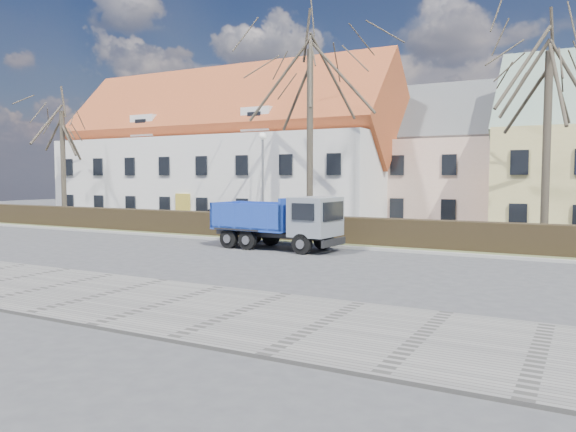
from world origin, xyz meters
The scene contains 14 objects.
ground centered at (0.00, 0.00, 0.00)m, with size 120.00×120.00×0.00m, color #3C3C3F.
sidewalk_near centered at (0.00, -8.50, 0.04)m, with size 80.00×5.00×0.08m, color slate.
curb_far centered at (0.00, 4.60, 0.06)m, with size 80.00×0.30×0.12m, color gray.
grass_strip centered at (0.00, 6.20, 0.05)m, with size 80.00×3.00×0.10m, color #4D5731.
hedge centered at (0.00, 6.00, 0.65)m, with size 60.00×0.90×1.30m, color black.
building_white centered at (-13.00, 16.00, 4.75)m, with size 26.80×10.80×9.50m, color silver, non-canonical shape.
building_pink centered at (4.00, 20.00, 4.00)m, with size 10.80×8.80×8.00m, color beige, non-canonical shape.
tree_0 centered at (-22.00, 8.50, 4.95)m, with size 7.20×7.20×9.90m, color #373026, non-canonical shape.
tree_1 centered at (-2.00, 8.50, 6.33)m, with size 9.20×9.20×12.65m, color #373026, non-canonical shape.
tree_2 centered at (10.00, 8.50, 5.50)m, with size 8.00×8.00×11.00m, color #373026, non-canonical shape.
dump_truck centered at (-1.16, 2.88, 1.27)m, with size 6.35×2.36×2.54m, color #16349A, non-canonical shape.
streetlight centered at (-4.16, 7.00, 2.93)m, with size 0.46×0.46×5.85m, color gray, non-canonical shape.
cart_frame centered at (-4.05, 3.81, 0.37)m, with size 0.80×0.46×0.73m, color silver, non-canonical shape.
parked_car_a centered at (-9.10, 10.26, 0.69)m, with size 1.64×4.06×1.38m, color black.
Camera 1 is at (11.90, -19.63, 3.35)m, focal length 35.00 mm.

